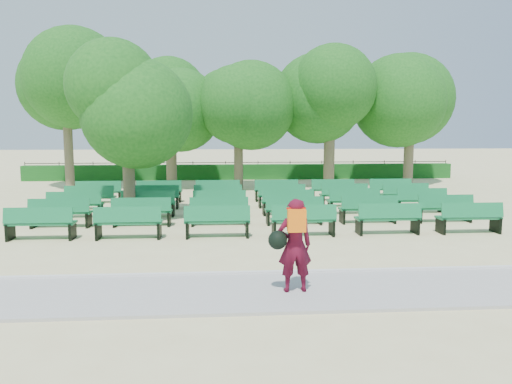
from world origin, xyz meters
TOP-DOWN VIEW (x-y plane):
  - ground at (0.00, 0.00)m, footprint 120.00×120.00m
  - paving at (0.00, -7.40)m, footprint 30.00×2.20m
  - curb at (0.00, -6.25)m, footprint 30.00×0.12m
  - hedge at (0.00, 14.00)m, footprint 26.00×0.70m
  - fence at (0.00, 14.40)m, footprint 26.00×0.10m
  - tree_line at (0.00, 10.00)m, footprint 21.80×6.80m
  - bench_array at (-0.22, 1.12)m, footprint 1.85×0.62m
  - tree_among at (-4.47, 0.77)m, footprint 3.92×3.92m
  - person at (-0.07, -7.47)m, footprint 0.82×0.50m

SIDE VIEW (x-z plane):
  - ground at x=0.00m, z-range 0.00..0.00m
  - fence at x=0.00m, z-range -0.51..0.51m
  - tree_line at x=0.00m, z-range -3.52..3.52m
  - paving at x=0.00m, z-range 0.00..0.06m
  - curb at x=0.00m, z-range 0.00..0.10m
  - bench_array at x=-0.22m, z-range -0.49..0.68m
  - hedge at x=0.00m, z-range 0.00..0.90m
  - person at x=-0.07m, z-range 0.09..1.82m
  - tree_among at x=-4.47m, z-range 1.05..6.71m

